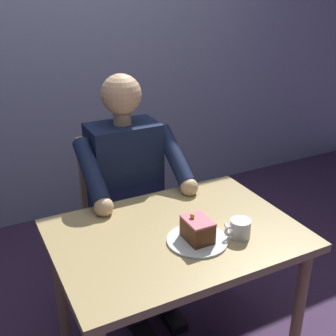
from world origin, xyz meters
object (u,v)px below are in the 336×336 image
at_px(chair, 120,206).
at_px(seated_person, 131,193).
at_px(coffee_cup, 240,228).
at_px(dining_table, 176,249).
at_px(cake_slice, 197,229).
at_px(dessert_spoon, 233,234).

height_order(chair, seated_person, seated_person).
distance_m(chair, coffee_cup, 0.89).
xyz_separation_m(dining_table, cake_slice, (-0.04, 0.10, 0.14)).
xyz_separation_m(dining_table, coffee_cup, (-0.21, 0.15, 0.13)).
distance_m(dining_table, coffee_cup, 0.29).
height_order(seated_person, coffee_cup, seated_person).
distance_m(chair, seated_person, 0.23).
height_order(seated_person, cake_slice, seated_person).
relative_size(seated_person, dessert_spoon, 8.92).
height_order(cake_slice, dessert_spoon, cake_slice).
distance_m(cake_slice, dessert_spoon, 0.17).
height_order(chair, cake_slice, chair).
height_order(seated_person, dessert_spoon, seated_person).
distance_m(cake_slice, coffee_cup, 0.18).
height_order(coffee_cup, dessert_spoon, coffee_cup).
bearing_deg(chair, seated_person, 90.00).
bearing_deg(coffee_cup, cake_slice, -16.07).
bearing_deg(cake_slice, dessert_spoon, 170.19).
bearing_deg(coffee_cup, chair, -75.52).
bearing_deg(dining_table, seated_person, -90.00).
bearing_deg(dining_table, coffee_cup, 144.58).
bearing_deg(seated_person, coffee_cup, 108.04).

